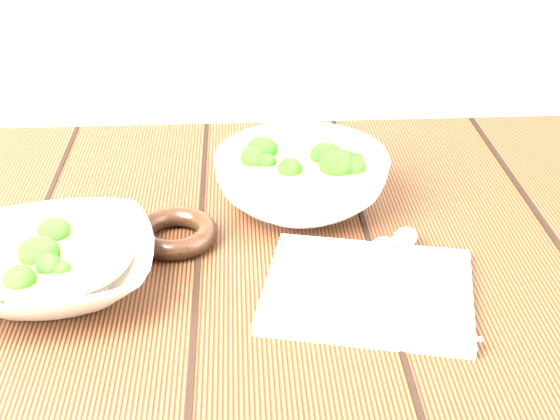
% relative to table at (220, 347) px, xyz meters
% --- Properties ---
extents(table, '(1.20, 0.80, 0.75)m').
position_rel_table_xyz_m(table, '(0.00, 0.00, 0.00)').
color(table, '#3B2110').
rests_on(table, ground).
extents(soup_bowl_front, '(0.24, 0.24, 0.06)m').
position_rel_table_xyz_m(soup_bowl_front, '(-0.17, -0.03, 0.15)').
color(soup_bowl_front, white).
rests_on(soup_bowl_front, table).
extents(soup_bowl_back, '(0.29, 0.29, 0.08)m').
position_rel_table_xyz_m(soup_bowl_back, '(0.11, 0.13, 0.16)').
color(soup_bowl_back, white).
rests_on(soup_bowl_back, table).
extents(trivet, '(0.11, 0.11, 0.02)m').
position_rel_table_xyz_m(trivet, '(-0.05, 0.05, 0.13)').
color(trivet, black).
rests_on(trivet, table).
extents(napkin, '(0.25, 0.22, 0.01)m').
position_rel_table_xyz_m(napkin, '(0.16, -0.07, 0.13)').
color(napkin, beige).
rests_on(napkin, table).
extents(spoon_left, '(0.10, 0.16, 0.01)m').
position_rel_table_xyz_m(spoon_left, '(0.17, -0.03, 0.13)').
color(spoon_left, '#A09A8D').
rests_on(spoon_left, napkin).
extents(spoon_right, '(0.08, 0.17, 0.01)m').
position_rel_table_xyz_m(spoon_right, '(0.20, -0.01, 0.13)').
color(spoon_right, '#A09A8D').
rests_on(spoon_right, napkin).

